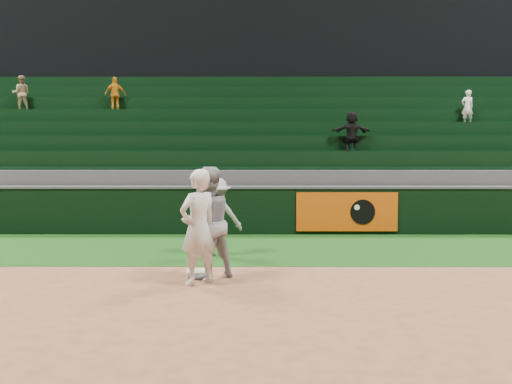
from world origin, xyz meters
TOP-DOWN VIEW (x-y plane):
  - ground at (0.00, 0.00)m, footprint 70.00×70.00m
  - foul_grass at (0.00, 3.00)m, footprint 36.00×4.20m
  - upper_deck at (0.00, 17.45)m, footprint 40.00×12.00m
  - first_base at (-0.34, 0.16)m, footprint 0.45×0.45m
  - first_baseman at (-0.25, -0.48)m, footprint 0.80×0.79m
  - baserunner at (-0.15, -0.04)m, footprint 1.16×1.11m
  - base_coach at (-0.14, 2.05)m, footprint 1.05×0.64m
  - field_wall at (0.03, 5.20)m, footprint 36.00×0.45m
  - stadium_seating at (-0.00, 8.97)m, footprint 36.00×5.95m

SIDE VIEW (x-z plane):
  - ground at x=0.00m, z-range 0.00..0.00m
  - foul_grass at x=0.00m, z-range 0.00..0.01m
  - first_base at x=-0.34m, z-range 0.00..0.08m
  - field_wall at x=0.03m, z-range 0.01..1.26m
  - base_coach at x=-0.14m, z-range 0.01..1.60m
  - first_baseman at x=-0.25m, z-range 0.00..1.86m
  - baserunner at x=-0.15m, z-range 0.00..1.89m
  - stadium_seating at x=0.00m, z-range -0.73..4.12m
  - upper_deck at x=0.00m, z-range 0.00..12.00m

